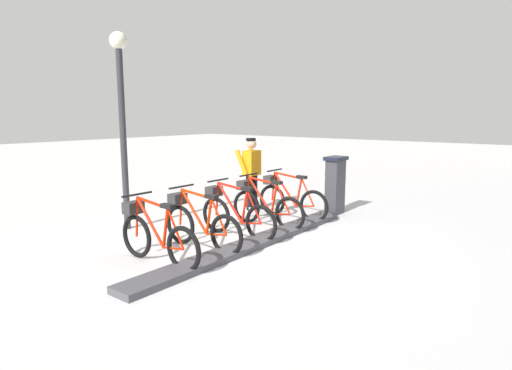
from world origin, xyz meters
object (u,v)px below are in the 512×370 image
at_px(bike_docked_3, 199,223).
at_px(bike_docked_1, 264,205).
at_px(bike_docked_0, 289,198).
at_px(bike_docked_4, 155,235).
at_px(worker_near_rack, 251,171).
at_px(payment_kiosk, 335,184).
at_px(lamp_post, 121,101).
at_px(bike_docked_2, 234,213).

bearing_deg(bike_docked_3, bike_docked_1, -90.00).
bearing_deg(bike_docked_0, bike_docked_4, 90.00).
distance_m(bike_docked_0, worker_near_rack, 1.22).
bearing_deg(bike_docked_0, payment_kiosk, -120.88).
distance_m(worker_near_rack, lamp_post, 3.26).
distance_m(bike_docked_2, lamp_post, 2.96).
relative_size(bike_docked_3, bike_docked_4, 1.00).
xyz_separation_m(bike_docked_1, worker_near_rack, (1.12, -1.00, 0.48)).
distance_m(bike_docked_1, bike_docked_2, 0.89).
relative_size(bike_docked_0, worker_near_rack, 1.04).
distance_m(payment_kiosk, bike_docked_1, 1.95).
distance_m(payment_kiosk, worker_near_rack, 1.91).
xyz_separation_m(bike_docked_2, worker_near_rack, (1.12, -1.89, 0.48)).
bearing_deg(bike_docked_2, bike_docked_4, 90.00).
bearing_deg(payment_kiosk, bike_docked_3, 81.06).
bearing_deg(payment_kiosk, bike_docked_2, 78.22).
bearing_deg(worker_near_rack, payment_kiosk, -153.29).
relative_size(bike_docked_0, bike_docked_1, 1.00).
distance_m(bike_docked_4, lamp_post, 2.98).
xyz_separation_m(bike_docked_0, bike_docked_2, (0.00, 1.79, 0.00)).
relative_size(payment_kiosk, bike_docked_1, 0.74).
height_order(bike_docked_2, bike_docked_3, same).
height_order(payment_kiosk, worker_near_rack, worker_near_rack).
xyz_separation_m(payment_kiosk, lamp_post, (2.57, 3.60, 1.76)).
bearing_deg(lamp_post, bike_docked_4, 155.16).
relative_size(payment_kiosk, bike_docked_0, 0.74).
height_order(bike_docked_1, bike_docked_2, same).
height_order(bike_docked_0, bike_docked_2, same).
distance_m(bike_docked_2, bike_docked_3, 0.89).
distance_m(bike_docked_0, bike_docked_2, 1.79).
relative_size(payment_kiosk, bike_docked_4, 0.74).
bearing_deg(bike_docked_3, bike_docked_4, 90.00).
xyz_separation_m(bike_docked_1, lamp_post, (2.00, 1.75, 2.00)).
relative_size(worker_near_rack, lamp_post, 0.45).
relative_size(bike_docked_1, bike_docked_4, 1.00).
xyz_separation_m(bike_docked_4, lamp_post, (2.00, -0.93, 2.00)).
distance_m(bike_docked_3, bike_docked_4, 0.89).
xyz_separation_m(worker_near_rack, lamp_post, (0.88, 2.75, 1.52)).
bearing_deg(worker_near_rack, bike_docked_1, 138.22).
bearing_deg(bike_docked_1, bike_docked_2, 90.00).
relative_size(bike_docked_0, bike_docked_4, 1.00).
bearing_deg(worker_near_rack, bike_docked_0, 174.58).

